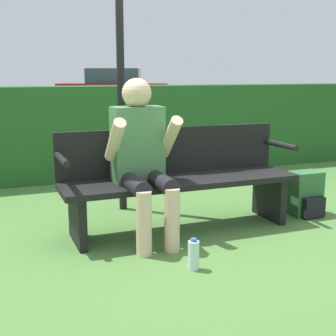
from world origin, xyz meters
TOP-DOWN VIEW (x-y plane):
  - ground_plane at (0.00, 0.00)m, footprint 40.00×40.00m
  - hedge_back at (0.00, 2.22)m, footprint 12.00×0.50m
  - park_bench at (0.00, 0.06)m, footprint 1.91×0.49m
  - person_seated at (-0.34, -0.05)m, footprint 0.52×0.62m
  - backpack at (1.20, -0.03)m, footprint 0.27×0.26m
  - water_bottle at (-0.23, -0.76)m, footprint 0.07×0.07m
  - signpost at (-0.27, 0.74)m, footprint 0.43×0.09m
  - parked_car at (3.12, 13.63)m, footprint 4.32×3.10m

SIDE VIEW (x-z plane):
  - ground_plane at x=0.00m, z-range 0.00..0.00m
  - water_bottle at x=-0.23m, z-range -0.01..0.20m
  - backpack at x=1.20m, z-range -0.01..0.38m
  - park_bench at x=0.00m, z-range 0.02..0.83m
  - hedge_back at x=0.00m, z-range 0.00..1.10m
  - person_seated at x=-0.34m, z-range 0.06..1.27m
  - parked_car at x=3.12m, z-range -0.03..1.39m
  - signpost at x=-0.27m, z-range 0.21..2.66m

